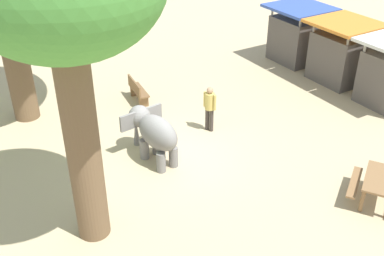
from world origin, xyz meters
The scene contains 7 objects.
ground_plane centered at (0.00, 0.00, 0.00)m, with size 60.00×60.00×0.00m, color tan.
elephant centered at (-0.10, -0.48, 0.98)m, with size 2.23×1.49×1.54m.
person_handler centered at (-0.68, 1.92, 0.95)m, with size 0.49×0.32×1.62m.
wooden_bench centered at (-3.93, 0.76, 0.47)m, with size 1.44×0.57×0.88m.
picnic_table_near centered at (4.88, 3.71, 0.59)m, with size 2.06×2.06×0.78m.
market_stall_blue centered at (-3.91, 8.77, 1.14)m, with size 2.50×2.50×2.52m.
market_stall_orange centered at (-1.31, 8.77, 1.14)m, with size 2.50×2.50×2.52m.
Camera 1 is at (10.60, -5.66, 8.08)m, focal length 42.82 mm.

